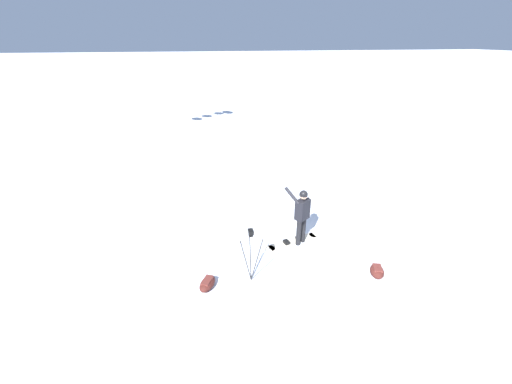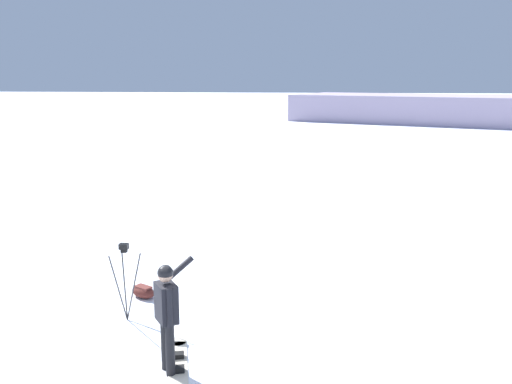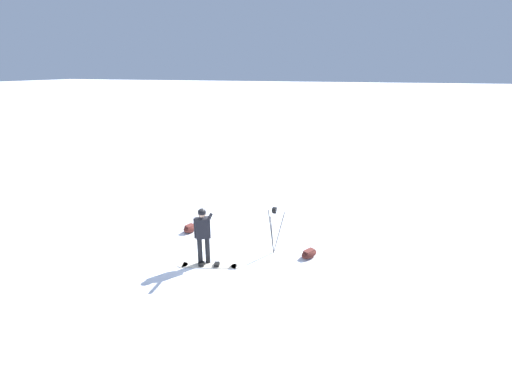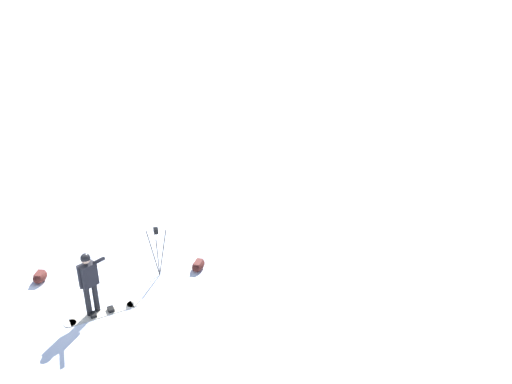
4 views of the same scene
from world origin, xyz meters
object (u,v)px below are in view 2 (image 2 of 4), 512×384
Objects in this scene: snowboarder at (167,307)px; gear_bag_large at (143,291)px; camera_tripod at (125,266)px; snowboard at (178,364)px.

snowboarder reaches higher than gear_bag_large.
gear_bag_large is 1.42m from camera_tripod.
snowboard is 2.97m from gear_bag_large.
snowboarder is 2.63× the size of gear_bag_large.
snowboarder is at bearing 24.99° from gear_bag_large.
gear_bag_large is (-2.62, -1.40, 0.10)m from snowboard.
snowboard is at bearing 156.05° from snowboarder.
snowboarder reaches higher than snowboard.
snowboarder is at bearing 36.32° from camera_tripod.
snowboard is (-0.20, 0.09, -1.02)m from snowboarder.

